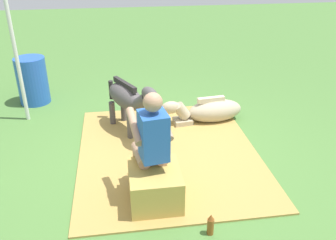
% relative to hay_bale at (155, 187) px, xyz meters
% --- Properties ---
extents(ground_plane, '(24.00, 24.00, 0.00)m').
position_rel_hay_bale_xyz_m(ground_plane, '(1.06, -0.19, -0.21)').
color(ground_plane, '#4C7A38').
extents(hay_patch, '(2.88, 2.41, 0.02)m').
position_rel_hay_bale_xyz_m(hay_patch, '(1.00, -0.29, -0.20)').
color(hay_patch, '#AD8C47').
rests_on(hay_patch, ground).
extents(hay_bale, '(0.62, 0.56, 0.42)m').
position_rel_hay_bale_xyz_m(hay_bale, '(0.00, 0.00, 0.00)').
color(hay_bale, tan).
rests_on(hay_bale, ground).
extents(person_seated, '(0.70, 0.48, 1.30)m').
position_rel_hay_bale_xyz_m(person_seated, '(0.16, 0.02, 0.50)').
color(person_seated, tan).
rests_on(person_seated, ground).
extents(pony_standing, '(1.24, 0.78, 0.92)m').
position_rel_hay_bale_xyz_m(pony_standing, '(1.69, 0.19, 0.34)').
color(pony_standing, '#4C4747').
rests_on(pony_standing, ground).
extents(pony_lying, '(0.49, 1.35, 0.42)m').
position_rel_hay_bale_xyz_m(pony_lying, '(1.86, -1.09, -0.02)').
color(pony_lying, tan).
rests_on(pony_lying, ground).
extents(soda_bottle, '(0.07, 0.07, 0.24)m').
position_rel_hay_bale_xyz_m(soda_bottle, '(-0.57, -0.49, -0.09)').
color(soda_bottle, brown).
rests_on(soda_bottle, ground).
extents(water_barrel, '(0.52, 0.52, 0.82)m').
position_rel_hay_bale_xyz_m(water_barrel, '(3.08, 1.81, 0.20)').
color(water_barrel, blue).
rests_on(water_barrel, ground).
extents(tent_pole_right, '(0.06, 0.06, 2.20)m').
position_rel_hay_bale_xyz_m(tent_pole_right, '(2.38, 1.82, 0.89)').
color(tent_pole_right, silver).
rests_on(tent_pole_right, ground).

